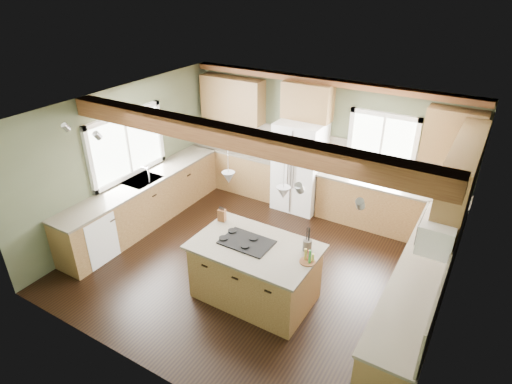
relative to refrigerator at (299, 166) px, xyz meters
The scene contains 37 objects.
floor 2.32m from the refrigerator, 81.95° to the right, with size 5.60×5.60×0.00m, color black.
ceiling 2.73m from the refrigerator, 81.95° to the right, with size 5.60×5.60×0.00m, color silver.
wall_back 0.63m from the refrigerator, 51.71° to the left, with size 5.60×5.60×0.00m, color #474E37.
wall_left 3.30m from the refrigerator, 139.70° to the right, with size 5.00×5.00×0.00m, color #474E37.
wall_right 3.78m from the refrigerator, 34.37° to the right, with size 5.00×5.00×0.00m, color #474E37.
ceiling_beam 3.23m from the refrigerator, 83.89° to the right, with size 5.55×0.26×0.26m, color #4E2616.
soffit_trim 1.69m from the refrigerator, 43.03° to the left, with size 5.55×0.20×0.10m, color #4E2616.
backsplash_back 0.57m from the refrigerator, 50.58° to the left, with size 5.58×0.03×0.58m, color brown.
backsplash_right 3.73m from the refrigerator, 33.86° to the right, with size 0.03×3.70×0.58m, color brown.
base_cab_back_left 1.56m from the refrigerator, behind, with size 2.02×0.60×0.88m, color brown.
counter_back_left 1.49m from the refrigerator, behind, with size 2.06×0.64×0.04m, color #4A4436.
base_cab_back_right 1.85m from the refrigerator, ahead, with size 2.62×0.60×0.88m, color brown.
counter_back_right 1.79m from the refrigerator, ahead, with size 2.66×0.64×0.04m, color #4A4436.
base_cab_left 3.06m from the refrigerator, 136.74° to the right, with size 0.60×3.70×0.88m, color brown.
counter_left 3.02m from the refrigerator, 136.74° to the right, with size 0.64×3.74×0.04m, color #4A4436.
base_cab_right 3.51m from the refrigerator, 36.47° to the right, with size 0.60×3.70×0.88m, color brown.
counter_right 3.48m from the refrigerator, 36.47° to the right, with size 0.64×3.74×0.04m, color #4A4436.
upper_cab_back_left 2.00m from the refrigerator, behind, with size 1.40×0.35×0.90m, color brown.
upper_cab_over_fridge 1.27m from the refrigerator, 90.00° to the left, with size 0.96×0.35×0.70m, color brown.
upper_cab_right 3.34m from the refrigerator, 22.64° to the right, with size 0.35×2.20×0.90m, color brown.
upper_cab_back_corner 2.81m from the refrigerator, ahead, with size 0.90×0.35×0.90m, color brown.
window_left 3.30m from the refrigerator, 140.15° to the right, with size 0.04×1.60×1.05m, color white.
window_back 1.63m from the refrigerator, 13.94° to the left, with size 1.10×0.04×1.00m, color white.
sink 3.02m from the refrigerator, 136.74° to the right, with size 0.50×0.65×0.03m, color #262628.
faucet 2.90m from the refrigerator, 134.30° to the right, with size 0.02×0.02×0.28m, color #B2B2B7.
dishwasher 4.05m from the refrigerator, 123.02° to the right, with size 0.60×0.60×0.84m, color white.
oven 4.40m from the refrigerator, 50.38° to the right, with size 0.60×0.72×0.84m, color white.
microwave 3.66m from the refrigerator, 37.00° to the right, with size 0.40×0.70×0.38m, color white.
pendant_left 2.98m from the refrigerator, 85.15° to the right, with size 0.18×0.18×0.16m, color #B2B2B7.
pendant_right 3.16m from the refrigerator, 69.11° to the right, with size 0.18×0.18×0.16m, color #B2B2B7.
refrigerator is the anchor object (origin of this frame).
island 2.92m from the refrigerator, 76.86° to the right, with size 1.67×1.02×0.88m, color brown.
island_top 2.88m from the refrigerator, 76.86° to the right, with size 1.78×1.13×0.04m, color #4A4436.
cooktop 2.85m from the refrigerator, 79.58° to the right, with size 0.72×0.48×0.02m, color black.
knife_block 2.50m from the refrigerator, 92.92° to the right, with size 0.12×0.09×0.19m, color brown.
utensil_crock 2.86m from the refrigerator, 62.31° to the right, with size 0.12×0.12×0.17m, color #3A312E.
bottle_tray 3.12m from the refrigerator, 62.44° to the right, with size 0.22×0.22×0.20m, color brown, non-canonical shape.
Camera 1 is at (2.90, -4.93, 4.40)m, focal length 30.00 mm.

